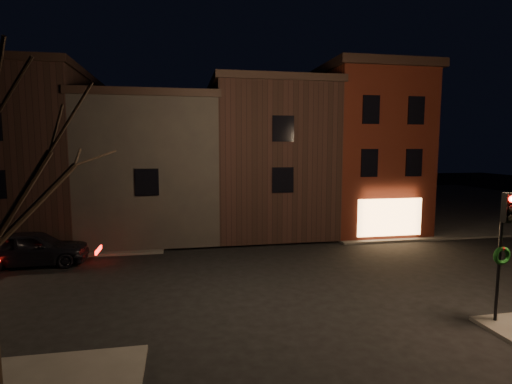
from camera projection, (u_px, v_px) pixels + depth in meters
ground at (280, 279)px, 16.78m from camera, size 120.00×120.00×0.00m
sidewalk_far_right at (425, 202)px, 39.98m from camera, size 30.00×30.00×0.12m
corner_building at (361, 149)px, 26.90m from camera, size 6.50×8.50×10.50m
row_building_a at (264, 157)px, 26.76m from camera, size 7.30×10.30×9.40m
row_building_b at (153, 166)px, 25.49m from camera, size 7.80×10.30×8.40m
row_building_c at (29, 154)px, 24.07m from camera, size 7.30×10.30×9.90m
traffic_signal at (504, 237)px, 12.12m from camera, size 0.58×0.38×4.05m
parked_car_a at (32, 248)px, 18.61m from camera, size 4.98×2.21×1.67m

